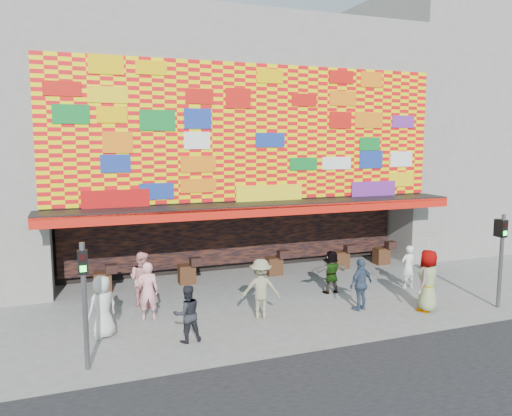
# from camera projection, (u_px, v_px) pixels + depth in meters

# --- Properties ---
(ground) EXTENTS (90.00, 90.00, 0.00)m
(ground) POSITION_uv_depth(u_px,v_px,m) (301.00, 316.00, 15.13)
(ground) COLOR slate
(ground) RESTS_ON ground
(shop_building) EXTENTS (15.20, 9.40, 10.00)m
(shop_building) POSITION_uv_depth(u_px,v_px,m) (223.00, 141.00, 22.02)
(shop_building) COLOR gray
(shop_building) RESTS_ON ground
(neighbor_right) EXTENTS (11.00, 8.00, 12.00)m
(neighbor_right) POSITION_uv_depth(u_px,v_px,m) (460.00, 126.00, 26.24)
(neighbor_right) COLOR gray
(neighbor_right) RESTS_ON ground
(signal_left) EXTENTS (0.22, 0.20, 3.00)m
(signal_left) POSITION_uv_depth(u_px,v_px,m) (84.00, 292.00, 11.35)
(signal_left) COLOR #59595B
(signal_left) RESTS_ON ground
(signal_right) EXTENTS (0.22, 0.20, 3.00)m
(signal_right) POSITION_uv_depth(u_px,v_px,m) (502.00, 250.00, 15.62)
(signal_right) COLOR #59595B
(signal_right) RESTS_ON ground
(ped_a) EXTENTS (0.99, 0.87, 1.71)m
(ped_a) POSITION_uv_depth(u_px,v_px,m) (103.00, 307.00, 13.36)
(ped_a) COLOR silver
(ped_a) RESTS_ON ground
(ped_b) EXTENTS (0.71, 0.55, 1.75)m
(ped_b) POSITION_uv_depth(u_px,v_px,m) (148.00, 291.00, 14.69)
(ped_b) COLOR pink
(ped_b) RESTS_ON ground
(ped_c) EXTENTS (0.78, 0.63, 1.53)m
(ped_c) POSITION_uv_depth(u_px,v_px,m) (187.00, 314.00, 13.09)
(ped_c) COLOR #222328
(ped_c) RESTS_ON ground
(ped_d) EXTENTS (1.31, 1.00, 1.80)m
(ped_d) POSITION_uv_depth(u_px,v_px,m) (261.00, 289.00, 14.83)
(ped_d) COLOR gray
(ped_d) RESTS_ON ground
(ped_e) EXTENTS (1.05, 0.70, 1.66)m
(ped_e) POSITION_uv_depth(u_px,v_px,m) (361.00, 284.00, 15.54)
(ped_e) COLOR #374961
(ped_e) RESTS_ON ground
(ped_f) EXTENTS (1.40, 0.48, 1.50)m
(ped_f) POSITION_uv_depth(u_px,v_px,m) (331.00, 272.00, 17.32)
(ped_f) COLOR gray
(ped_f) RESTS_ON ground
(ped_g) EXTENTS (1.13, 1.02, 1.94)m
(ped_g) POSITION_uv_depth(u_px,v_px,m) (428.00, 280.00, 15.45)
(ped_g) COLOR gray
(ped_g) RESTS_ON ground
(ped_h) EXTENTS (0.58, 0.39, 1.55)m
(ped_h) POSITION_uv_depth(u_px,v_px,m) (408.00, 267.00, 17.88)
(ped_h) COLOR silver
(ped_h) RESTS_ON ground
(ped_i) EXTENTS (1.09, 1.07, 1.77)m
(ped_i) POSITION_uv_depth(u_px,v_px,m) (142.00, 279.00, 15.95)
(ped_i) COLOR pink
(ped_i) RESTS_ON ground
(parasol) EXTENTS (0.96, 0.98, 1.79)m
(parasol) POSITION_uv_depth(u_px,v_px,m) (430.00, 244.00, 15.29)
(parasol) COLOR #F3E499
(parasol) RESTS_ON ground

